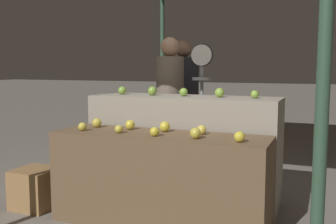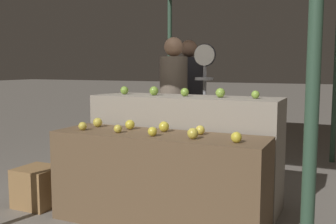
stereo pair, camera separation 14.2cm
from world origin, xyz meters
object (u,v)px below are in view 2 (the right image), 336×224
(person_vendor_at_scale, at_px, (174,98))
(person_customer_left, at_px, (189,96))
(produce_scale, at_px, (204,86))
(wooden_crate_side, at_px, (38,187))

(person_vendor_at_scale, bearing_deg, person_customer_left, -92.42)
(produce_scale, height_order, person_vendor_at_scale, person_vendor_at_scale)
(person_customer_left, relative_size, wooden_crate_side, 4.49)
(person_vendor_at_scale, height_order, person_customer_left, person_customer_left)
(person_customer_left, bearing_deg, wooden_crate_side, 97.26)
(person_vendor_at_scale, height_order, wooden_crate_side, person_vendor_at_scale)
(produce_scale, xyz_separation_m, person_vendor_at_scale, (-0.43, 0.15, -0.15))
(person_vendor_at_scale, bearing_deg, wooden_crate_side, 49.74)
(produce_scale, relative_size, wooden_crate_side, 4.22)
(produce_scale, relative_size, person_vendor_at_scale, 0.95)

